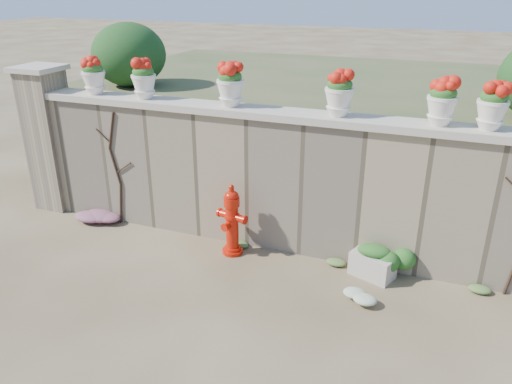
% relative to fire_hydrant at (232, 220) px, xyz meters
% --- Properties ---
extents(ground, '(80.00, 80.00, 0.00)m').
position_rel_fire_hydrant_xyz_m(ground, '(0.53, -1.31, -0.55)').
color(ground, brown).
rests_on(ground, ground).
extents(stone_wall, '(8.00, 0.40, 2.00)m').
position_rel_fire_hydrant_xyz_m(stone_wall, '(0.53, 0.49, 0.45)').
color(stone_wall, '#8C7C5D').
rests_on(stone_wall, ground).
extents(wall_cap, '(8.10, 0.52, 0.10)m').
position_rel_fire_hydrant_xyz_m(wall_cap, '(0.53, 0.49, 1.50)').
color(wall_cap, beige).
rests_on(wall_cap, stone_wall).
extents(gate_pillar, '(0.72, 0.72, 2.48)m').
position_rel_fire_hydrant_xyz_m(gate_pillar, '(-3.62, 0.49, 0.71)').
color(gate_pillar, '#8C7C5D').
rests_on(gate_pillar, ground).
extents(raised_fill, '(9.00, 6.00, 2.00)m').
position_rel_fire_hydrant_xyz_m(raised_fill, '(0.53, 3.69, 0.45)').
color(raised_fill, '#384C23').
rests_on(raised_fill, ground).
extents(back_shrub_left, '(1.30, 1.30, 1.10)m').
position_rel_fire_hydrant_xyz_m(back_shrub_left, '(-2.67, 1.69, 2.00)').
color(back_shrub_left, '#143814').
rests_on(back_shrub_left, raised_fill).
extents(vine_left, '(0.60, 0.04, 1.91)m').
position_rel_fire_hydrant_xyz_m(vine_left, '(-2.14, 0.27, 0.44)').
color(vine_left, black).
rests_on(vine_left, ground).
extents(fire_hydrant, '(0.48, 0.34, 1.09)m').
position_rel_fire_hydrant_xyz_m(fire_hydrant, '(0.00, 0.00, 0.00)').
color(fire_hydrant, red).
rests_on(fire_hydrant, ground).
extents(planter_box, '(0.66, 0.52, 0.48)m').
position_rel_fire_hydrant_xyz_m(planter_box, '(2.05, 0.10, -0.33)').
color(planter_box, beige).
rests_on(planter_box, ground).
extents(green_shrub, '(0.64, 0.57, 0.60)m').
position_rel_fire_hydrant_xyz_m(green_shrub, '(2.36, 0.17, -0.25)').
color(green_shrub, '#1E5119').
rests_on(green_shrub, ground).
extents(magenta_clump, '(0.87, 0.58, 0.23)m').
position_rel_fire_hydrant_xyz_m(magenta_clump, '(-2.52, 0.17, -0.43)').
color(magenta_clump, '#B42489').
rests_on(magenta_clump, ground).
extents(white_flowers, '(0.56, 0.45, 0.20)m').
position_rel_fire_hydrant_xyz_m(white_flowers, '(2.00, -0.60, -0.45)').
color(white_flowers, white).
rests_on(white_flowers, ground).
extents(urn_pot_0, '(0.37, 0.37, 0.57)m').
position_rel_fire_hydrant_xyz_m(urn_pot_0, '(-2.53, 0.49, 1.83)').
color(urn_pot_0, white).
rests_on(urn_pot_0, wall_cap).
extents(urn_pot_1, '(0.37, 0.37, 0.58)m').
position_rel_fire_hydrant_xyz_m(urn_pot_1, '(-1.62, 0.49, 1.84)').
color(urn_pot_1, white).
rests_on(urn_pot_1, wall_cap).
extents(urn_pot_2, '(0.39, 0.39, 0.61)m').
position_rel_fire_hydrant_xyz_m(urn_pot_2, '(-0.20, 0.49, 1.85)').
color(urn_pot_2, white).
rests_on(urn_pot_2, wall_cap).
extents(urn_pot_3, '(0.38, 0.38, 0.60)m').
position_rel_fire_hydrant_xyz_m(urn_pot_3, '(1.35, 0.49, 1.85)').
color(urn_pot_3, white).
rests_on(urn_pot_3, wall_cap).
extents(urn_pot_4, '(0.37, 0.37, 0.58)m').
position_rel_fire_hydrant_xyz_m(urn_pot_4, '(2.63, 0.49, 1.84)').
color(urn_pot_4, white).
rests_on(urn_pot_4, wall_cap).
extents(urn_pot_5, '(0.37, 0.37, 0.58)m').
position_rel_fire_hydrant_xyz_m(urn_pot_5, '(3.20, 0.49, 1.83)').
color(urn_pot_5, white).
rests_on(urn_pot_5, wall_cap).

